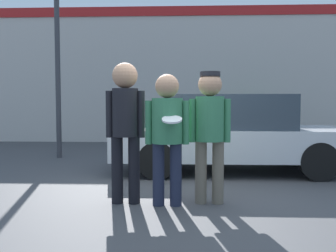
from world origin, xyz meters
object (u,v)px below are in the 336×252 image
(person_right, at_px, (210,124))
(parked_car_near, at_px, (230,133))
(person_left, at_px, (125,119))
(person_middle_with_frisbee, at_px, (167,127))
(shrub, at_px, (245,122))

(person_right, bearing_deg, parked_car_near, 77.01)
(person_right, bearing_deg, person_left, -177.66)
(person_middle_with_frisbee, relative_size, shrub, 1.14)
(person_left, xyz_separation_m, person_middle_with_frisbee, (0.54, -0.09, -0.10))
(person_left, distance_m, parked_car_near, 2.88)
(person_left, bearing_deg, person_right, 2.34)
(person_middle_with_frisbee, height_order, person_right, person_right)
(person_left, relative_size, person_middle_with_frisbee, 1.09)
(person_middle_with_frisbee, height_order, shrub, person_middle_with_frisbee)
(shrub, bearing_deg, person_middle_with_frisbee, -107.03)
(person_middle_with_frisbee, distance_m, person_right, 0.56)
(person_left, bearing_deg, parked_car_near, 55.45)
(person_left, xyz_separation_m, person_right, (1.09, 0.04, -0.07))
(person_right, bearing_deg, person_middle_with_frisbee, -166.42)
(parked_car_near, height_order, shrub, shrub)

